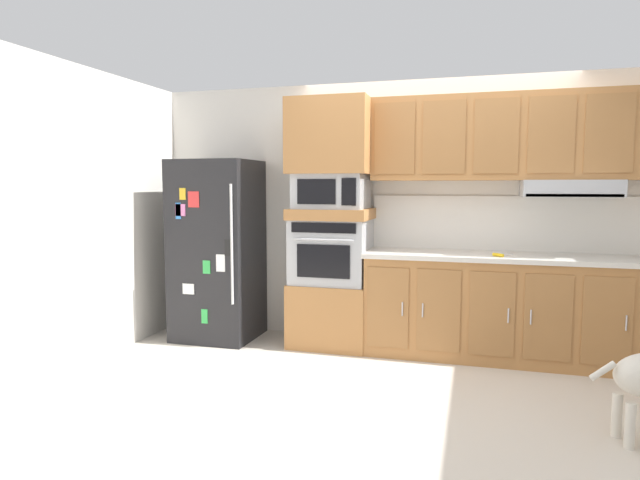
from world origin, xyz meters
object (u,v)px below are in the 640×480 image
object	(u,v)px
built_in_oven	(332,251)
screwdriver	(499,255)
refrigerator	(218,250)
microwave	(332,191)

from	to	relation	value
built_in_oven	screwdriver	size ratio (longest dim) A/B	4.15
refrigerator	built_in_oven	size ratio (longest dim) A/B	2.51
refrigerator	microwave	world-z (taller)	refrigerator
refrigerator	microwave	size ratio (longest dim) A/B	2.73
screwdriver	microwave	bearing A→B (deg)	174.24
built_in_oven	microwave	world-z (taller)	microwave
refrigerator	microwave	xyz separation A→B (m)	(1.15, 0.07, 0.58)
refrigerator	microwave	distance (m)	1.29
built_in_oven	microwave	bearing A→B (deg)	-0.77
built_in_oven	microwave	size ratio (longest dim) A/B	1.09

